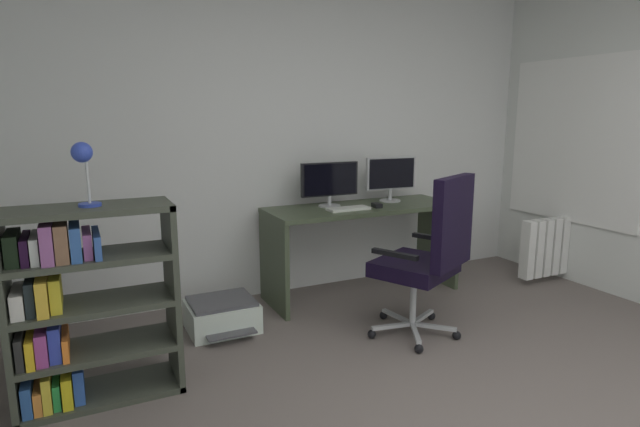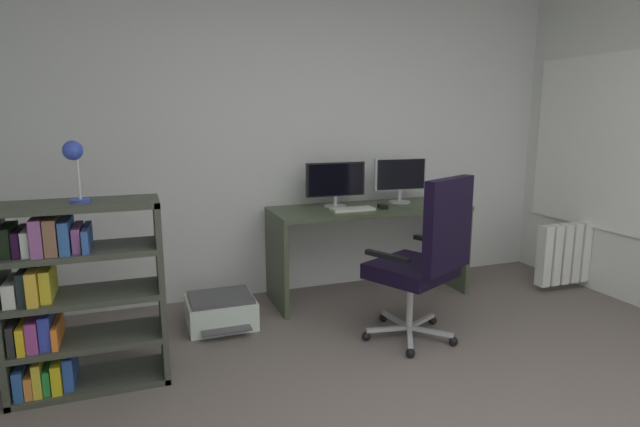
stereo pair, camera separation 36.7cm
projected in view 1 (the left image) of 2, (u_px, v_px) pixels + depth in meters
The scene contains 13 objects.
wall_back at pixel (297, 136), 4.26m from camera, with size 4.60×0.10×2.63m, color silver.
window_pane at pixel (574, 141), 4.49m from camera, with size 0.01×1.24×1.35m, color white.
window_frame at pixel (574, 141), 4.49m from camera, with size 0.02×1.32×1.43m, color white.
desk at pixel (363, 229), 4.21m from camera, with size 1.61×0.58×0.75m.
monitor_main at pixel (330, 181), 4.10m from camera, with size 0.49×0.18×0.36m.
monitor_secondary at pixel (391, 176), 4.35m from camera, with size 0.46×0.18×0.38m.
keyboard at pixel (348, 209), 4.00m from camera, with size 0.34×0.13×0.02m, color silver.
computer_mouse at pixel (377, 205), 4.10m from camera, with size 0.06×0.10×0.03m, color black.
office_chair at pixel (430, 252), 3.36m from camera, with size 0.68×0.69×1.11m.
bookshelf at pixel (77, 306), 2.62m from camera, with size 0.82×0.35×1.04m.
desk_lamp at pixel (83, 161), 2.52m from camera, with size 0.12×0.11×0.32m.
printer at pixel (222, 315), 3.58m from camera, with size 0.47×0.49×0.22m.
radiator at pixel (557, 246), 4.63m from camera, with size 0.82×0.10×0.52m.
Camera 1 is at (-1.70, -1.15, 1.49)m, focal length 28.61 mm.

